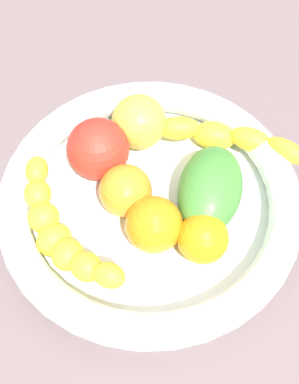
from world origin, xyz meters
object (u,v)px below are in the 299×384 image
Objects in this scene: banana_draped_right at (59,232)px; banana_draped_left at (214,136)px; orange_mid_right at (154,225)px; mango_green at (210,189)px; fruit_bowl at (150,202)px; orange_mid_left at (203,238)px; orange_front at (126,191)px; apple_yellow at (139,122)px; tomato_red at (98,149)px.

banana_draped_left is at bearing -37.86° from banana_draped_right.
orange_mid_right is 7.71cm from mango_green.
mango_green is (1.99, -6.46, 2.29)cm from fruit_bowl.
mango_green is (6.02, 0.47, 0.43)cm from orange_mid_left.
banana_draped_right reaches higher than fruit_bowl.
orange_front is 1.09× the size of orange_mid_left.
banana_draped_right is 15.27cm from orange_mid_left.
apple_yellow is (16.45, -4.23, 0.36)cm from banana_draped_right.
fruit_bowl is at bearing -78.54° from orange_front.
orange_mid_left is (3.27, -14.92, -0.23)cm from banana_draped_right.
orange_mid_right is at bearing -131.48° from tomato_red.
banana_draped_left is at bearing -63.70° from tomato_red.
orange_mid_left is 0.49× the size of mango_green.
orange_mid_right is 14.12cm from apple_yellow.
orange_front is at bearing -38.40° from banana_draped_right.
tomato_red reaches higher than apple_yellow.
banana_draped_right is at bearing 109.45° from orange_mid_right.
tomato_red is at bearing 61.10° from orange_mid_left.
banana_draped_left is 14.50cm from orange_mid_right.
orange_mid_left is at bearing -174.04° from banana_draped_left.
fruit_bowl is 8.22cm from orange_mid_left.
orange_front is (6.76, -5.36, 0.01)cm from banana_draped_right.
tomato_red is (3.76, 7.18, 2.76)cm from fruit_bowl.
orange_front is 6.29cm from tomato_red.
banana_draped_right is at bearing 141.60° from orange_front.
orange_front is 0.97× the size of orange_mid_right.
tomato_red is (7.70, 8.71, 0.55)cm from orange_mid_right.
mango_green is at bearing 4.43° from orange_mid_left.
orange_front is at bearing 142.50° from banana_draped_left.
orange_front reaches higher than fruit_bowl.
banana_draped_right is 10.10cm from orange_mid_right.
banana_draped_left is 1.53× the size of banana_draped_right.
apple_yellow reaches higher than mango_green.
banana_draped_right is 16.99cm from apple_yellow.
banana_draped_right is at bearing 132.40° from fruit_bowl.
tomato_red is at bearing 116.30° from banana_draped_left.
orange_mid_left is at bearing -77.62° from banana_draped_right.
orange_front is at bearing -133.35° from tomato_red.
banana_draped_right and orange_mid_left have the same top height.
orange_front is at bearing -173.33° from apple_yellow.
apple_yellow is (5.39, -3.42, -0.31)cm from tomato_red.
orange_mid_left is 16.14cm from tomato_red.
mango_green reaches higher than orange_mid_left.
apple_yellow is at bearing -14.41° from banana_draped_right.
orange_mid_right reaches higher than banana_draped_left.
orange_mid_right is (0.09, 5.40, 0.35)cm from orange_mid_left.
tomato_red is at bearing 46.65° from orange_front.
mango_green is at bearing -97.40° from tomato_red.
apple_yellow is (9.69, 1.13, 0.35)cm from orange_front.
apple_yellow is (9.15, 3.76, 2.45)cm from fruit_bowl.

